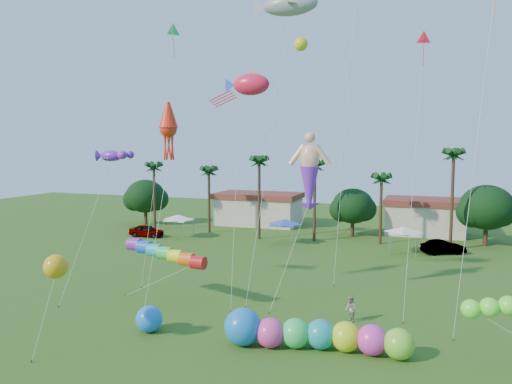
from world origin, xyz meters
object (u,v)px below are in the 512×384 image
(car_a, at_px, (147,231))
(car_b, at_px, (443,247))
(spectator_b, at_px, (350,309))
(blue_ball, at_px, (149,319))
(caterpillar_inflatable, at_px, (309,334))

(car_a, xyz_separation_m, car_b, (36.63, 2.13, -0.01))
(spectator_b, height_order, blue_ball, spectator_b)
(car_a, bearing_deg, caterpillar_inflatable, -136.79)
(car_b, relative_size, spectator_b, 2.62)
(car_b, height_order, caterpillar_inflatable, caterpillar_inflatable)
(caterpillar_inflatable, bearing_deg, car_a, 127.72)
(caterpillar_inflatable, xyz_separation_m, blue_ball, (-10.43, -0.76, -0.09))
(spectator_b, xyz_separation_m, blue_ball, (-11.99, -6.24, -0.04))
(car_a, distance_m, blue_ball, 34.29)
(car_a, xyz_separation_m, caterpillar_inflatable, (28.79, -28.20, 0.17))
(car_a, distance_m, spectator_b, 37.91)
(car_b, xyz_separation_m, caterpillar_inflatable, (-7.85, -30.32, 0.17))
(car_a, xyz_separation_m, spectator_b, (30.35, -22.73, 0.11))
(spectator_b, bearing_deg, car_b, 139.28)
(car_b, bearing_deg, spectator_b, 138.00)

